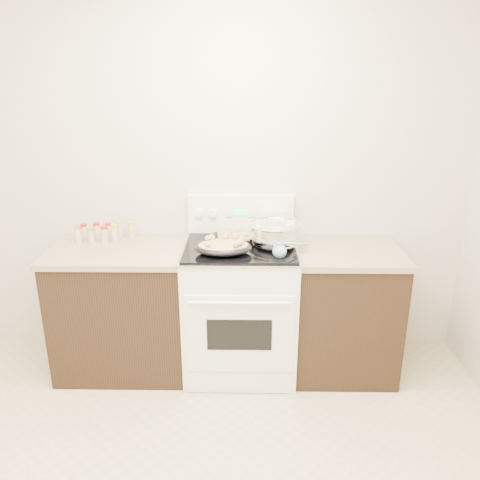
{
  "coord_description": "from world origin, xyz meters",
  "views": [
    {
      "loc": [
        0.39,
        -1.56,
        2.02
      ],
      "look_at": [
        0.35,
        1.37,
        1.0
      ],
      "focal_mm": 35.0,
      "sensor_mm": 36.0,
      "label": 1
    }
  ],
  "objects": [
    {
      "name": "wooden_spoon",
      "position": [
        0.19,
        1.33,
        0.95
      ],
      "size": [
        0.19,
        0.19,
        0.04
      ],
      "color": "#AB7D4E",
      "rests_on": "kitchen_range"
    },
    {
      "name": "counter_left",
      "position": [
        -0.48,
        1.43,
        0.46
      ],
      "size": [
        0.93,
        0.67,
        0.92
      ],
      "color": "black",
      "rests_on": "ground"
    },
    {
      "name": "mixing_bowl",
      "position": [
        0.58,
        1.42,
        1.03
      ],
      "size": [
        0.42,
        0.42,
        0.21
      ],
      "color": "silver",
      "rests_on": "kitchen_range"
    },
    {
      "name": "baking_sheet",
      "position": [
        0.35,
        1.55,
        0.96
      ],
      "size": [
        0.38,
        0.29,
        0.06
      ],
      "color": "black",
      "rests_on": "kitchen_range"
    },
    {
      "name": "blue_ladle",
      "position": [
        0.61,
        1.22,
        0.98
      ],
      "size": [
        0.26,
        0.2,
        0.11
      ],
      "color": "#77A2B2",
      "rests_on": "kitchen_range"
    },
    {
      "name": "counter_right",
      "position": [
        1.08,
        1.43,
        0.46
      ],
      "size": [
        0.73,
        0.67,
        0.92
      ],
      "color": "black",
      "rests_on": "ground"
    },
    {
      "name": "room_shell",
      "position": [
        0.0,
        0.0,
        1.7
      ],
      "size": [
        4.1,
        3.6,
        2.75
      ],
      "color": "beige",
      "rests_on": "ground"
    },
    {
      "name": "kitchen_range",
      "position": [
        0.35,
        1.42,
        0.49
      ],
      "size": [
        0.78,
        0.73,
        1.22
      ],
      "color": "white",
      "rests_on": "ground"
    },
    {
      "name": "spice_jars",
      "position": [
        -0.63,
        1.59,
        0.98
      ],
      "size": [
        0.4,
        0.16,
        0.13
      ],
      "color": "#BFB28C",
      "rests_on": "counter_left"
    },
    {
      "name": "roasting_pan",
      "position": [
        0.25,
        1.27,
        0.99
      ],
      "size": [
        0.39,
        0.28,
        0.11
      ],
      "color": "black",
      "rests_on": "kitchen_range"
    }
  ]
}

